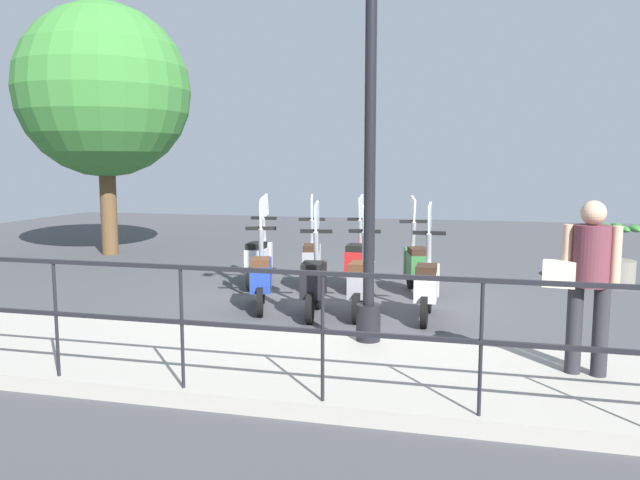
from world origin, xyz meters
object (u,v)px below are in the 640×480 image
scooter_near_2 (314,281)px  scooter_far_2 (312,260)px  pedestrian_with_bag (588,274)px  scooter_near_3 (261,276)px  potted_palm (618,261)px  scooter_near_0 (427,284)px  lamp_post_near (370,155)px  tree_large (104,91)px  scooter_far_0 (416,264)px  scooter_near_1 (361,281)px  scooter_far_1 (357,260)px  scooter_far_3 (259,258)px

scooter_near_2 → scooter_far_2: same height
pedestrian_with_bag → scooter_near_3: (2.26, 3.90, -0.60)m
scooter_near_3 → scooter_far_2: same height
potted_palm → scooter_near_0: size_ratio=0.69×
lamp_post_near → tree_large: size_ratio=0.81×
potted_palm → scooter_far_0: 3.52m
pedestrian_with_bag → scooter_near_2: (2.07, 3.08, -0.60)m
tree_large → pedestrian_with_bag: bearing=-125.9°
scooter_near_0 → scooter_near_3: 2.31m
potted_palm → scooter_far_2: scooter_far_2 is taller
scooter_near_1 → scooter_far_0: bearing=-22.1°
scooter_near_0 → scooter_near_1: bearing=89.3°
scooter_far_1 → lamp_post_near: bearing=-167.3°
scooter_far_0 → scooter_near_2: bearing=129.8°
scooter_far_1 → pedestrian_with_bag: bearing=-144.4°
scooter_far_0 → scooter_far_1: size_ratio=1.00×
scooter_near_1 → scooter_near_3: 1.44m
lamp_post_near → scooter_near_2: lamp_post_near is taller
scooter_near_1 → scooter_far_1: size_ratio=1.00×
lamp_post_near → scooter_far_2: 3.91m
scooter_near_3 → tree_large: bearing=32.7°
scooter_far_2 → scooter_far_3: size_ratio=1.00×
pedestrian_with_bag → scooter_near_3: 4.54m
scooter_near_2 → scooter_far_3: bearing=31.4°
scooter_near_3 → scooter_far_3: (1.57, 0.58, 0.00)m
potted_palm → scooter_near_0: bearing=135.8°
scooter_far_3 → scooter_far_0: bearing=-91.4°
potted_palm → scooter_far_0: scooter_far_0 is taller
scooter_near_1 → scooter_far_2: (1.58, 1.11, 0.00)m
scooter_near_3 → scooter_far_3: bearing=2.8°
scooter_near_1 → scooter_near_3: (0.02, 1.44, 0.00)m
scooter_near_1 → scooter_far_2: bearing=33.1°
pedestrian_with_bag → scooter_near_0: pedestrian_with_bag is taller
scooter_near_2 → scooter_far_1: (1.92, -0.24, 0.00)m
scooter_near_1 → scooter_far_0: (1.60, -0.58, 0.00)m
pedestrian_with_bag → scooter_near_3: size_ratio=1.03×
tree_large → scooter_near_2: bearing=-126.9°
lamp_post_near → scooter_near_3: size_ratio=2.92×
scooter_far_0 → scooter_far_1: (0.15, 0.97, 0.00)m
tree_large → scooter_far_0: size_ratio=3.59×
pedestrian_with_bag → scooter_far_3: pedestrian_with_bag is taller
scooter_near_3 → scooter_far_0: size_ratio=1.00×
scooter_near_0 → scooter_far_1: bearing=35.1°
scooter_near_0 → scooter_far_1: (1.76, 1.26, 0.00)m
scooter_far_0 → scooter_far_1: same height
scooter_near_3 → scooter_far_1: size_ratio=1.00×
scooter_near_0 → scooter_far_1: size_ratio=1.00×
pedestrian_with_bag → scooter_far_2: pedestrian_with_bag is taller
scooter_near_3 → scooter_far_3: size_ratio=1.00×
pedestrian_with_bag → scooter_far_3: bearing=58.3°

